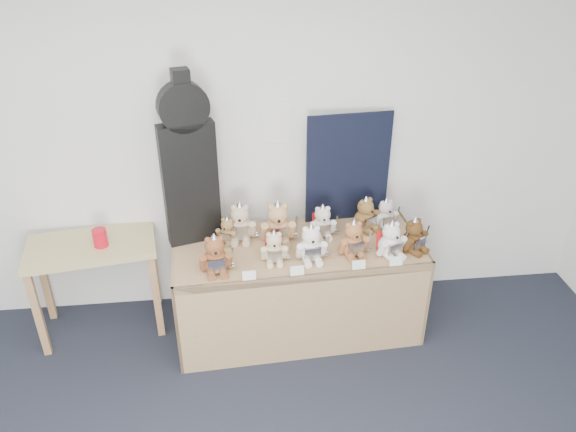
{
  "coord_description": "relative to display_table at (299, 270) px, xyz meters",
  "views": [
    {
      "loc": [
        0.22,
        -1.23,
        2.86
      ],
      "look_at": [
        0.58,
        1.96,
        1.03
      ],
      "focal_mm": 35.0,
      "sensor_mm": 36.0,
      "label": 1
    }
  ],
  "objects": [
    {
      "name": "navy_board",
      "position": [
        0.41,
        0.42,
        0.57
      ],
      "size": [
        0.62,
        0.07,
        0.83
      ],
      "primitive_type": "cube",
      "rotation": [
        0.0,
        0.0,
        0.09
      ],
      "color": "black",
      "rests_on": "display_table"
    },
    {
      "name": "teddy_back_centre_right",
      "position": [
        0.19,
        0.19,
        0.26
      ],
      "size": [
        0.22,
        0.18,
        0.27
      ],
      "rotation": [
        0.0,
        0.0,
        0.03
      ],
      "color": "silver",
      "rests_on": "display_table"
    },
    {
      "name": "teddy_front_right",
      "position": [
        0.36,
        -0.07,
        0.27
      ],
      "size": [
        0.24,
        0.2,
        0.29
      ],
      "rotation": [
        0.0,
        0.0,
        0.14
      ],
      "color": "#A0653C",
      "rests_on": "display_table"
    },
    {
      "name": "guitar_case",
      "position": [
        -0.72,
        0.24,
        0.75
      ],
      "size": [
        0.39,
        0.2,
        1.22
      ],
      "rotation": [
        0.0,
        0.0,
        0.27
      ],
      "color": "black",
      "rests_on": "display_table"
    },
    {
      "name": "teddy_back_far_left",
      "position": [
        -0.49,
        0.18,
        0.24
      ],
      "size": [
        0.17,
        0.17,
        0.21
      ],
      "rotation": [
        0.0,
        0.0,
        -0.43
      ],
      "color": "#9A7547",
      "rests_on": "display_table"
    },
    {
      "name": "display_table",
      "position": [
        0.0,
        0.0,
        0.0
      ],
      "size": [
        1.79,
        0.82,
        0.73
      ],
      "rotation": [
        0.0,
        0.0,
        0.05
      ],
      "color": "#95744C",
      "rests_on": "floor"
    },
    {
      "name": "teddy_front_far_left",
      "position": [
        -0.57,
        -0.17,
        0.28
      ],
      "size": [
        0.25,
        0.2,
        0.3
      ],
      "rotation": [
        0.0,
        0.0,
        0.1
      ],
      "color": "brown",
      "rests_on": "display_table"
    },
    {
      "name": "teddy_front_end",
      "position": [
        0.78,
        -0.07,
        0.27
      ],
      "size": [
        0.23,
        0.22,
        0.27
      ],
      "rotation": [
        0.0,
        0.0,
        0.56
      ],
      "color": "#52361C",
      "rests_on": "display_table"
    },
    {
      "name": "entry_card_c",
      "position": [
        0.36,
        -0.26,
        0.19
      ],
      "size": [
        0.09,
        0.02,
        0.06
      ],
      "primitive_type": "cube",
      "rotation": [
        -0.24,
        0.0,
        0.05
      ],
      "color": "silver",
      "rests_on": "display_table"
    },
    {
      "name": "entry_card_b",
      "position": [
        -0.05,
        -0.28,
        0.19
      ],
      "size": [
        0.09,
        0.02,
        0.06
      ],
      "primitive_type": "cube",
      "rotation": [
        -0.24,
        0.0,
        0.05
      ],
      "color": "silver",
      "rests_on": "display_table"
    },
    {
      "name": "teddy_front_left",
      "position": [
        -0.18,
        -0.1,
        0.26
      ],
      "size": [
        0.2,
        0.17,
        0.25
      ],
      "rotation": [
        0.0,
        0.0,
        -0.03
      ],
      "color": "beige",
      "rests_on": "display_table"
    },
    {
      "name": "entry_card_d",
      "position": [
        0.61,
        -0.24,
        0.19
      ],
      "size": [
        0.09,
        0.02,
        0.06
      ],
      "primitive_type": "cube",
      "rotation": [
        -0.24,
        0.0,
        0.05
      ],
      "color": "silver",
      "rests_on": "display_table"
    },
    {
      "name": "teddy_back_centre_left",
      "position": [
        -0.13,
        0.15,
        0.29
      ],
      "size": [
        0.28,
        0.22,
        0.34
      ],
      "rotation": [
        0.0,
        0.0,
        -0.0
      ],
      "color": "tan",
      "rests_on": "display_table"
    },
    {
      "name": "room_shell",
      "position": [
        -0.1,
        0.51,
        0.91
      ],
      "size": [
        6.0,
        6.0,
        6.0
      ],
      "color": "silver",
      "rests_on": "floor"
    },
    {
      "name": "teddy_front_centre",
      "position": [
        0.06,
        -0.1,
        0.27
      ],
      "size": [
        0.24,
        0.19,
        0.29
      ],
      "rotation": [
        0.0,
        0.0,
        0.06
      ],
      "color": "white",
      "rests_on": "display_table"
    },
    {
      "name": "teddy_back_left",
      "position": [
        -0.39,
        0.21,
        0.28
      ],
      "size": [
        0.25,
        0.21,
        0.31
      ],
      "rotation": [
        0.0,
        0.0,
        -0.09
      ],
      "color": "#C0AB8C",
      "rests_on": "display_table"
    },
    {
      "name": "teddy_back_right",
      "position": [
        0.52,
        0.25,
        0.27
      ],
      "size": [
        0.23,
        0.23,
        0.28
      ],
      "rotation": [
        0.0,
        0.0,
        0.55
      ],
      "color": "olive",
      "rests_on": "display_table"
    },
    {
      "name": "red_cup",
      "position": [
        -1.37,
        0.21,
        0.23
      ],
      "size": [
        0.1,
        0.1,
        0.13
      ],
      "primitive_type": "cylinder",
      "color": "red",
      "rests_on": "side_table"
    },
    {
      "name": "teddy_front_far_right",
      "position": [
        0.61,
        -0.11,
        0.27
      ],
      "size": [
        0.24,
        0.22,
        0.28
      ],
      "rotation": [
        0.0,
        0.0,
        0.35
      ],
      "color": "white",
      "rests_on": "display_table"
    },
    {
      "name": "side_table",
      "position": [
        -1.45,
        0.24,
        0.04
      ],
      "size": [
        0.95,
        0.62,
        0.74
      ],
      "rotation": [
        0.0,
        0.0,
        0.15
      ],
      "color": "tan",
      "rests_on": "floor"
    },
    {
      "name": "entry_card_a",
      "position": [
        -0.36,
        -0.3,
        0.19
      ],
      "size": [
        0.09,
        0.02,
        0.06
      ],
      "primitive_type": "cube",
      "rotation": [
        -0.24,
        0.0,
        0.05
      ],
      "color": "silver",
      "rests_on": "display_table"
    },
    {
      "name": "teddy_back_end",
      "position": [
        0.67,
        0.27,
        0.25
      ],
      "size": [
        0.2,
        0.19,
        0.25
      ],
      "rotation": [
        0.0,
        0.0,
        0.3
      ],
      "color": "silver",
      "rests_on": "display_table"
    }
  ]
}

